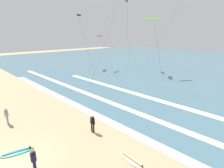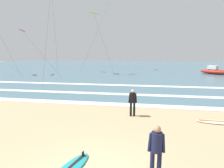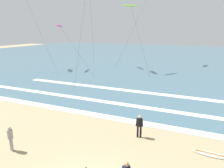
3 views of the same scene
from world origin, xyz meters
TOP-DOWN VIEW (x-y plane):
  - ocean_surface at (0.00, 52.68)m, footprint 140.00×90.00m
  - wave_foam_shoreline at (1.03, 8.08)m, footprint 50.57×0.92m
  - wave_foam_mid_break at (-1.88, 11.50)m, footprint 55.45×0.81m
  - wave_foam_outer_break at (0.78, 16.27)m, footprint 38.14×0.96m
  - surfer_left_near at (0.77, 5.88)m, footprint 0.52×0.32m
  - surfer_background_far at (-5.85, 1.21)m, footprint 0.51×0.32m
  - surfboard_left_pile at (5.27, 5.53)m, footprint 2.13×0.72m
  - kite_magenta_high_left at (-19.47, 24.63)m, footprint 9.54×4.95m
  - kite_lime_mid_center at (-7.34, 27.68)m, footprint 5.54×4.27m

SIDE VIEW (x-z plane):
  - ocean_surface at x=0.00m, z-range 0.00..0.01m
  - wave_foam_shoreline at x=1.03m, z-range 0.01..0.02m
  - wave_foam_mid_break at x=-1.88m, z-range 0.01..0.02m
  - wave_foam_outer_break at x=0.78m, z-range 0.01..0.02m
  - surfboard_left_pile at x=5.27m, z-range -0.08..0.17m
  - surfer_left_near at x=0.77m, z-range 0.16..1.76m
  - surfer_background_far at x=-5.85m, z-range 0.16..1.76m
  - kite_magenta_high_left at x=-19.47m, z-range 3.75..11.78m
  - kite_lime_mid_center at x=-7.34m, z-range 5.31..16.47m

